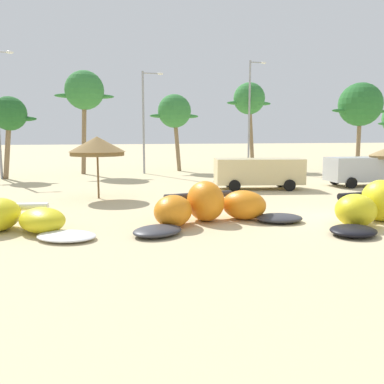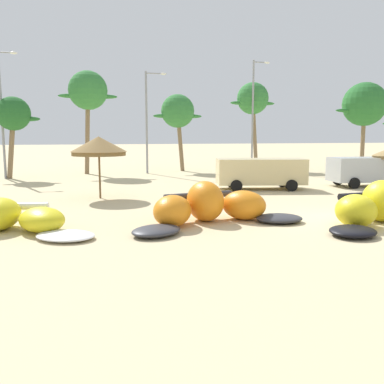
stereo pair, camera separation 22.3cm
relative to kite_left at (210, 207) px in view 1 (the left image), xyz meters
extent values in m
plane|color=beige|center=(5.02, -0.76, -0.58)|extent=(260.00, 260.00, 0.00)
ellipsoid|color=yellow|center=(-5.89, 0.05, -0.17)|extent=(2.11, 2.35, 0.83)
ellipsoid|color=white|center=(-5.08, -1.15, -0.47)|extent=(2.38, 2.20, 0.22)
cylinder|color=white|center=(-7.26, 1.38, 0.11)|extent=(3.03, 0.79, 0.27)
ellipsoid|color=#333338|center=(-2.23, -1.39, -0.43)|extent=(2.18, 2.03, 0.31)
ellipsoid|color=orange|center=(-1.46, -0.26, -0.02)|extent=(1.96, 2.15, 1.13)
ellipsoid|color=orange|center=(-0.06, 0.36, 0.18)|extent=(1.62, 1.95, 1.53)
ellipsoid|color=orange|center=(1.46, 0.24, -0.02)|extent=(2.18, 2.19, 1.13)
ellipsoid|color=#333338|center=(2.56, -0.58, -0.43)|extent=(1.96, 1.64, 0.31)
cylinder|color=#333338|center=(-0.16, 0.96, 0.31)|extent=(2.84, 0.73, 0.26)
cube|color=#333338|center=(-0.03, 0.19, 0.18)|extent=(1.12, 0.79, 0.04)
ellipsoid|color=black|center=(3.93, -3.06, -0.43)|extent=(2.06, 1.97, 0.31)
ellipsoid|color=yellow|center=(4.85, -1.94, 0.00)|extent=(2.04, 2.11, 1.17)
ellipsoid|color=yellow|center=(6.38, -1.41, 0.20)|extent=(1.55, 1.72, 1.57)
cylinder|color=black|center=(6.33, -0.85, 0.34)|extent=(3.03, 0.52, 0.27)
cylinder|color=brown|center=(-3.77, 7.05, 0.62)|extent=(0.10, 0.10, 2.40)
cone|color=olive|center=(-3.77, 7.05, 2.21)|extent=(2.86, 2.86, 0.78)
cylinder|color=brown|center=(-3.77, 7.05, 1.72)|extent=(2.72, 2.72, 0.20)
cube|color=#B2B7BC|center=(12.90, 7.85, 0.51)|extent=(4.97, 2.32, 1.50)
cube|color=black|center=(11.58, 7.96, 0.77)|extent=(1.36, 1.97, 0.56)
cylinder|color=black|center=(11.33, 7.03, -0.24)|extent=(0.70, 0.30, 0.68)
cylinder|color=black|center=(11.50, 8.93, -0.24)|extent=(0.70, 0.30, 0.68)
cylinder|color=black|center=(14.47, 8.67, -0.24)|extent=(0.70, 0.30, 0.68)
cube|color=beige|center=(5.69, 8.22, 0.51)|extent=(5.50, 2.97, 1.50)
cube|color=black|center=(4.28, 8.51, 0.77)|extent=(1.66, 2.15, 0.56)
cylinder|color=black|center=(3.91, 7.58, -0.24)|extent=(0.71, 0.37, 0.68)
cylinder|color=black|center=(4.30, 9.51, -0.24)|extent=(0.71, 0.37, 0.68)
cylinder|color=black|center=(7.08, 6.93, -0.24)|extent=(0.71, 0.37, 0.68)
cylinder|color=black|center=(7.47, 8.86, -0.24)|extent=(0.71, 0.37, 0.68)
cylinder|color=#7F6647|center=(-9.84, 18.40, 1.82)|extent=(0.88, 0.36, 4.81)
sphere|color=#236028|center=(-9.58, 18.40, 4.22)|extent=(2.49, 2.49, 2.49)
ellipsoid|color=#236028|center=(-8.58, 18.40, 3.85)|extent=(1.75, 0.50, 0.36)
cylinder|color=#7F6647|center=(-4.33, 20.82, 2.85)|extent=(0.68, 0.36, 6.88)
sphere|color=#337A38|center=(-4.17, 20.82, 6.29)|extent=(3.18, 3.18, 3.18)
ellipsoid|color=#337A38|center=(-5.44, 20.82, 5.82)|extent=(2.22, 0.50, 0.36)
ellipsoid|color=#337A38|center=(-2.90, 20.82, 5.82)|extent=(2.22, 0.50, 0.36)
cylinder|color=#7F6647|center=(3.74, 21.55, 2.09)|extent=(0.79, 0.36, 5.36)
sphere|color=#337A38|center=(3.52, 21.55, 4.77)|extent=(2.96, 2.96, 2.96)
ellipsoid|color=#337A38|center=(2.34, 21.55, 4.33)|extent=(2.07, 0.50, 0.36)
ellipsoid|color=#337A38|center=(4.71, 21.55, 4.33)|extent=(2.07, 0.50, 0.36)
cylinder|color=#7F6647|center=(11.19, 22.16, 2.75)|extent=(0.88, 0.36, 6.68)
sphere|color=#337A38|center=(10.93, 22.16, 6.09)|extent=(2.98, 2.98, 2.98)
ellipsoid|color=#337A38|center=(9.73, 22.16, 5.64)|extent=(2.09, 0.50, 0.36)
ellipsoid|color=#337A38|center=(12.12, 22.16, 5.64)|extent=(2.09, 0.50, 0.36)
cylinder|color=#7F6647|center=(19.56, 17.32, 2.39)|extent=(0.42, 0.36, 5.94)
sphere|color=#286B2D|center=(19.53, 17.32, 5.36)|extent=(3.83, 3.83, 3.83)
ellipsoid|color=#286B2D|center=(18.00, 17.32, 4.78)|extent=(2.68, 0.50, 0.36)
ellipsoid|color=#286B2D|center=(21.06, 17.32, 4.78)|extent=(2.68, 0.50, 0.36)
cylinder|color=gray|center=(-9.83, 18.39, 8.56)|extent=(1.06, 0.10, 0.10)
ellipsoid|color=silver|center=(-9.30, 18.39, 8.56)|extent=(0.56, 0.24, 0.20)
cylinder|color=gray|center=(0.50, 19.92, 3.64)|extent=(0.18, 0.18, 8.44)
cylinder|color=gray|center=(1.23, 19.92, 7.71)|extent=(1.46, 0.10, 0.10)
ellipsoid|color=silver|center=(1.96, 19.92, 7.71)|extent=(0.56, 0.24, 0.20)
cylinder|color=gray|center=(10.31, 20.64, 4.35)|extent=(0.18, 0.18, 9.87)
cylinder|color=gray|center=(10.95, 20.64, 9.14)|extent=(1.28, 0.10, 0.10)
ellipsoid|color=silver|center=(11.60, 20.64, 9.14)|extent=(0.56, 0.24, 0.20)
camera|label=1|loc=(-4.49, -14.05, 2.67)|focal=37.70mm
camera|label=2|loc=(-4.27, -14.11, 2.67)|focal=37.70mm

